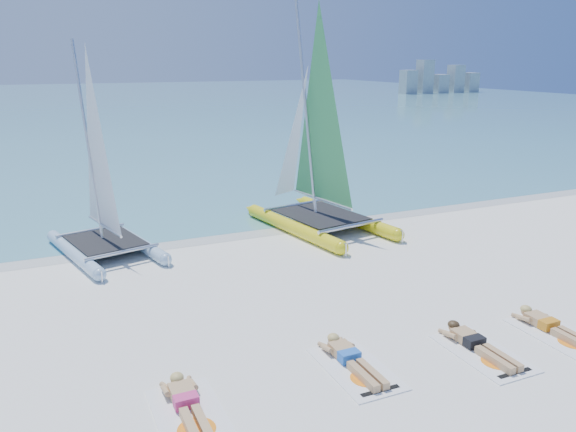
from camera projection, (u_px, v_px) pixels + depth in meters
name	position (u px, v px, depth m)	size (l,w,h in m)	color
ground	(275.00, 310.00, 11.86)	(140.00, 140.00, 0.00)	white
sea	(71.00, 103.00, 67.21)	(140.00, 115.00, 0.01)	#6AA2B1
wet_sand_strip	(204.00, 237.00, 16.69)	(140.00, 1.40, 0.01)	silver
distant_skyline	(439.00, 80.00, 86.95)	(14.00, 2.00, 5.00)	#A1ACB2
catamaran_blue	(99.00, 190.00, 14.94)	(2.98, 4.63, 5.83)	#A1C1D4
catamaran_yellow	(311.00, 155.00, 17.40)	(3.32, 5.73, 7.11)	yellow
towel_a	(190.00, 416.00, 8.31)	(1.00, 1.85, 0.02)	white
sunbather_a	(187.00, 403.00, 8.45)	(0.37, 1.73, 0.26)	tan
towel_b	(356.00, 368.00, 9.59)	(1.00, 1.85, 0.02)	white
sunbather_b	(350.00, 357.00, 9.73)	(0.37, 1.73, 0.26)	tan
towel_c	(483.00, 353.00, 10.10)	(1.00, 1.85, 0.02)	white
sunbather_c	(476.00, 343.00, 10.24)	(0.37, 1.73, 0.26)	tan
towel_d	(558.00, 335.00, 10.77)	(1.00, 1.85, 0.02)	white
sunbather_d	(550.00, 325.00, 10.91)	(0.37, 1.73, 0.26)	tan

